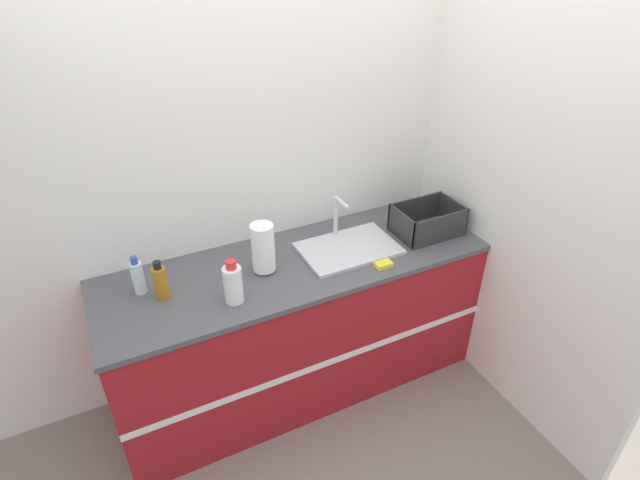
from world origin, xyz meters
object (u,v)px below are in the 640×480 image
Objects in this scene: sink at (348,247)px; bottle_white_spray at (233,284)px; paper_towel_roll at (263,248)px; dish_rack at (427,223)px; bottle_clear at (138,277)px; bottle_amber at (160,282)px.

sink is 0.72m from bottle_white_spray.
sink is 1.96× the size of paper_towel_roll.
bottle_white_spray is at bearing -167.75° from sink.
sink is at bearing 175.37° from dish_rack.
paper_towel_roll is 1.32× the size of bottle_clear.
dish_rack is (0.50, -0.04, 0.04)m from sink.
bottle_clear is (-1.59, 0.16, 0.03)m from dish_rack.
paper_towel_roll reaches higher than sink.
sink is at bearing -6.06° from bottle_clear.
sink is at bearing -2.25° from paper_towel_roll.
dish_rack is 1.83× the size of bottle_amber.
paper_towel_roll is 0.62m from bottle_clear.
paper_towel_roll is (-0.49, 0.02, 0.12)m from sink.
bottle_amber is 1.00× the size of bottle_clear.
bottle_amber is at bearing 177.36° from dish_rack.
sink is 2.60× the size of bottle_amber.
paper_towel_roll reaches higher than bottle_clear.
bottle_amber is (-1.50, 0.07, 0.03)m from dish_rack.
dish_rack is at bearing -3.46° from paper_towel_roll.
bottle_amber is at bearing 148.85° from bottle_white_spray.
bottle_white_spray is (-0.70, -0.15, 0.08)m from sink.
sink is 0.50m from paper_towel_roll.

